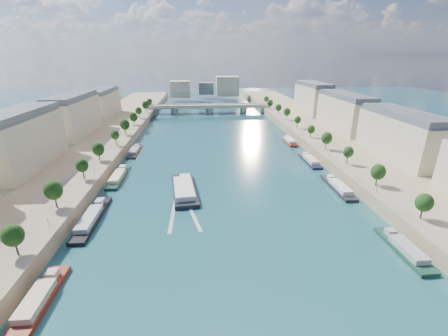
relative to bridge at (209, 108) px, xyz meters
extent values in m
plane|color=#0D2B3B|center=(0.00, -132.07, -5.08)|extent=(700.00, 700.00, 0.00)
cube|color=#9E8460|center=(-72.00, -132.07, -2.58)|extent=(44.00, 520.00, 5.00)
cube|color=#9E8460|center=(72.00, -132.07, -2.58)|extent=(44.00, 520.00, 5.00)
cube|color=gray|center=(-57.00, -132.07, -0.03)|extent=(14.00, 520.00, 0.10)
cube|color=gray|center=(57.00, -132.07, -0.03)|extent=(14.00, 520.00, 0.10)
cylinder|color=#382B1E|center=(-55.00, -214.07, 1.83)|extent=(0.50, 0.50, 3.82)
ellipsoid|color=black|center=(-55.00, -214.07, 5.42)|extent=(4.80, 4.80, 5.52)
cylinder|color=#382B1E|center=(-55.00, -190.07, 1.83)|extent=(0.50, 0.50, 3.82)
ellipsoid|color=black|center=(-55.00, -190.07, 5.42)|extent=(4.80, 4.80, 5.52)
cylinder|color=#382B1E|center=(-55.00, -166.07, 1.83)|extent=(0.50, 0.50, 3.82)
ellipsoid|color=black|center=(-55.00, -166.07, 5.42)|extent=(4.80, 4.80, 5.52)
cylinder|color=#382B1E|center=(-55.00, -142.07, 1.83)|extent=(0.50, 0.50, 3.82)
ellipsoid|color=black|center=(-55.00, -142.07, 5.42)|extent=(4.80, 4.80, 5.52)
cylinder|color=#382B1E|center=(-55.00, -118.07, 1.83)|extent=(0.50, 0.50, 3.82)
ellipsoid|color=black|center=(-55.00, -118.07, 5.42)|extent=(4.80, 4.80, 5.52)
cylinder|color=#382B1E|center=(-55.00, -94.07, 1.83)|extent=(0.50, 0.50, 3.82)
ellipsoid|color=black|center=(-55.00, -94.07, 5.42)|extent=(4.80, 4.80, 5.52)
cylinder|color=#382B1E|center=(-55.00, -70.07, 1.83)|extent=(0.50, 0.50, 3.82)
ellipsoid|color=black|center=(-55.00, -70.07, 5.42)|extent=(4.80, 4.80, 5.52)
cylinder|color=#382B1E|center=(-55.00, -46.07, 1.83)|extent=(0.50, 0.50, 3.82)
ellipsoid|color=black|center=(-55.00, -46.07, 5.42)|extent=(4.80, 4.80, 5.52)
cylinder|color=#382B1E|center=(-55.00, -22.07, 1.83)|extent=(0.50, 0.50, 3.82)
ellipsoid|color=black|center=(-55.00, -22.07, 5.42)|extent=(4.80, 4.80, 5.52)
cylinder|color=#382B1E|center=(-55.00, 1.93, 1.83)|extent=(0.50, 0.50, 3.82)
ellipsoid|color=black|center=(-55.00, 1.93, 5.42)|extent=(4.80, 4.80, 5.52)
cylinder|color=#382B1E|center=(55.00, -206.07, 1.83)|extent=(0.50, 0.50, 3.82)
ellipsoid|color=black|center=(55.00, -206.07, 5.42)|extent=(4.80, 4.80, 5.52)
cylinder|color=#382B1E|center=(55.00, -182.07, 1.83)|extent=(0.50, 0.50, 3.82)
ellipsoid|color=black|center=(55.00, -182.07, 5.42)|extent=(4.80, 4.80, 5.52)
cylinder|color=#382B1E|center=(55.00, -158.07, 1.83)|extent=(0.50, 0.50, 3.82)
ellipsoid|color=black|center=(55.00, -158.07, 5.42)|extent=(4.80, 4.80, 5.52)
cylinder|color=#382B1E|center=(55.00, -134.07, 1.83)|extent=(0.50, 0.50, 3.82)
ellipsoid|color=black|center=(55.00, -134.07, 5.42)|extent=(4.80, 4.80, 5.52)
cylinder|color=#382B1E|center=(55.00, -110.07, 1.83)|extent=(0.50, 0.50, 3.82)
ellipsoid|color=black|center=(55.00, -110.07, 5.42)|extent=(4.80, 4.80, 5.52)
cylinder|color=#382B1E|center=(55.00, -86.07, 1.83)|extent=(0.50, 0.50, 3.82)
ellipsoid|color=black|center=(55.00, -86.07, 5.42)|extent=(4.80, 4.80, 5.52)
cylinder|color=#382B1E|center=(55.00, -62.07, 1.83)|extent=(0.50, 0.50, 3.82)
ellipsoid|color=black|center=(55.00, -62.07, 5.42)|extent=(4.80, 4.80, 5.52)
cylinder|color=#382B1E|center=(55.00, -38.07, 1.83)|extent=(0.50, 0.50, 3.82)
ellipsoid|color=black|center=(55.00, -38.07, 5.42)|extent=(4.80, 4.80, 5.52)
cylinder|color=#382B1E|center=(55.00, -14.07, 1.83)|extent=(0.50, 0.50, 3.82)
ellipsoid|color=black|center=(55.00, -14.07, 5.42)|extent=(4.80, 4.80, 5.52)
cylinder|color=#382B1E|center=(55.00, 9.93, 1.83)|extent=(0.50, 0.50, 3.82)
ellipsoid|color=black|center=(55.00, 9.93, 5.42)|extent=(4.80, 4.80, 5.52)
cylinder|color=black|center=(-52.50, -202.07, 1.92)|extent=(0.14, 0.14, 4.00)
sphere|color=#FFE5B2|center=(-52.50, -202.07, 4.02)|extent=(0.36, 0.36, 0.36)
cylinder|color=black|center=(-52.50, -162.07, 1.92)|extent=(0.14, 0.14, 4.00)
sphere|color=#FFE5B2|center=(-52.50, -162.07, 4.02)|extent=(0.36, 0.36, 0.36)
cylinder|color=black|center=(-52.50, -122.07, 1.92)|extent=(0.14, 0.14, 4.00)
sphere|color=#FFE5B2|center=(-52.50, -122.07, 4.02)|extent=(0.36, 0.36, 0.36)
cylinder|color=black|center=(-52.50, -82.07, 1.92)|extent=(0.14, 0.14, 4.00)
sphere|color=#FFE5B2|center=(-52.50, -82.07, 4.02)|extent=(0.36, 0.36, 0.36)
cylinder|color=black|center=(-52.50, -42.07, 1.92)|extent=(0.14, 0.14, 4.00)
sphere|color=#FFE5B2|center=(-52.50, -42.07, 4.02)|extent=(0.36, 0.36, 0.36)
cylinder|color=black|center=(52.50, -187.07, 1.92)|extent=(0.14, 0.14, 4.00)
sphere|color=#FFE5B2|center=(52.50, -187.07, 4.02)|extent=(0.36, 0.36, 0.36)
cylinder|color=black|center=(52.50, -147.07, 1.92)|extent=(0.14, 0.14, 4.00)
sphere|color=#FFE5B2|center=(52.50, -147.07, 4.02)|extent=(0.36, 0.36, 0.36)
cylinder|color=black|center=(52.50, -107.07, 1.92)|extent=(0.14, 0.14, 4.00)
sphere|color=#FFE5B2|center=(52.50, -107.07, 4.02)|extent=(0.36, 0.36, 0.36)
cylinder|color=black|center=(52.50, -67.07, 1.92)|extent=(0.14, 0.14, 4.00)
sphere|color=#FFE5B2|center=(52.50, -67.07, 4.02)|extent=(0.36, 0.36, 0.36)
cylinder|color=black|center=(52.50, -27.07, 1.92)|extent=(0.14, 0.14, 4.00)
sphere|color=#FFE5B2|center=(52.50, -27.07, 4.02)|extent=(0.36, 0.36, 0.36)
cube|color=#C0AE93|center=(-85.00, -149.07, 9.92)|extent=(16.00, 52.00, 20.00)
cube|color=#474C54|center=(-85.00, -149.07, 21.52)|extent=(14.72, 50.44, 3.20)
cube|color=#C0AE93|center=(-85.00, -91.07, 9.92)|extent=(16.00, 52.00, 20.00)
cube|color=#474C54|center=(-85.00, -91.07, 21.52)|extent=(14.72, 50.44, 3.20)
cube|color=#C0AE93|center=(-85.00, -33.07, 9.92)|extent=(16.00, 52.00, 20.00)
cube|color=#474C54|center=(-85.00, -33.07, 21.52)|extent=(14.72, 50.44, 3.20)
cube|color=#C0AE93|center=(85.00, -149.07, 9.92)|extent=(16.00, 52.00, 20.00)
cube|color=#474C54|center=(85.00, -149.07, 21.52)|extent=(14.72, 50.44, 3.20)
cube|color=#C0AE93|center=(85.00, -91.07, 9.92)|extent=(16.00, 52.00, 20.00)
cube|color=#474C54|center=(85.00, -91.07, 21.52)|extent=(14.72, 50.44, 3.20)
cube|color=#C0AE93|center=(85.00, -33.07, 9.92)|extent=(16.00, 52.00, 20.00)
cube|color=#474C54|center=(85.00, -33.07, 21.52)|extent=(14.72, 50.44, 3.20)
cube|color=#C0AE93|center=(-30.00, 77.93, 8.92)|extent=(22.00, 18.00, 18.00)
cube|color=#C0AE93|center=(25.00, 87.93, 10.92)|extent=(26.00, 20.00, 22.00)
cube|color=#474C54|center=(0.00, 102.93, 6.92)|extent=(18.00, 16.00, 14.00)
cube|color=#C1B79E|center=(0.00, 0.00, 1.12)|extent=(112.00, 11.00, 2.20)
cube|color=#C1B79E|center=(0.00, -5.00, 2.62)|extent=(112.00, 0.80, 0.90)
cube|color=#C1B79E|center=(0.00, 5.00, 2.62)|extent=(112.00, 0.80, 0.90)
cylinder|color=#C1B79E|center=(-32.00, 0.00, -2.58)|extent=(6.40, 6.40, 5.00)
cylinder|color=#C1B79E|center=(0.00, 0.00, -2.58)|extent=(6.40, 6.40, 5.00)
cylinder|color=#C1B79E|center=(32.00, 0.00, -2.58)|extent=(6.40, 6.40, 5.00)
cube|color=#C1B79E|center=(-52.00, 0.00, -2.58)|extent=(6.00, 12.00, 5.00)
cube|color=#C1B79E|center=(52.00, 0.00, -2.58)|extent=(6.00, 12.00, 5.00)
cube|color=black|center=(-16.28, -169.94, -4.59)|extent=(12.05, 31.27, 2.18)
cube|color=silver|center=(-16.28, -172.38, -2.53)|extent=(9.30, 20.49, 1.96)
cube|color=silver|center=(-16.28, -160.79, -2.61)|extent=(4.74, 4.12, 1.80)
cube|color=silver|center=(-19.48, -186.94, -5.06)|extent=(1.48, 26.01, 0.04)
cube|color=silver|center=(-13.08, -186.94, -5.06)|extent=(7.18, 25.57, 0.04)
cube|color=maroon|center=(-45.50, -224.36, -4.78)|extent=(5.00, 20.99, 1.80)
cube|color=#C1B291|center=(-45.50, -226.04, -3.08)|extent=(4.10, 11.55, 1.60)
cube|color=#C1B291|center=(-45.50, -218.06, -2.98)|extent=(2.50, 2.52, 1.80)
cube|color=black|center=(-45.50, -189.51, -4.78)|extent=(5.00, 29.43, 1.80)
cube|color=#A6ABB2|center=(-45.50, -191.86, -3.08)|extent=(4.10, 16.18, 1.60)
cube|color=#A6ABB2|center=(-45.50, -180.68, -2.98)|extent=(2.50, 3.53, 1.80)
cube|color=#153628|center=(-45.50, -154.00, -4.78)|extent=(5.00, 26.54, 1.80)
cube|color=beige|center=(-45.50, -156.13, -3.08)|extent=(4.10, 14.59, 1.60)
cube|color=beige|center=(-45.50, -146.04, -2.98)|extent=(2.50, 3.18, 1.80)
cube|color=#2A2A2C|center=(-45.50, -117.17, -4.78)|extent=(5.00, 22.12, 1.80)
cube|color=gray|center=(-45.50, -118.94, -3.08)|extent=(4.10, 12.17, 1.60)
cube|color=gray|center=(-45.50, -110.53, -2.98)|extent=(2.50, 2.65, 1.80)
cube|color=#183E2D|center=(45.50, -213.97, -4.78)|extent=(5.00, 21.18, 1.80)
cube|color=#9A98A1|center=(45.50, -215.66, -3.08)|extent=(4.10, 11.65, 1.60)
cube|color=#9A98A1|center=(45.50, -207.61, -2.98)|extent=(2.50, 2.54, 1.80)
cube|color=black|center=(45.50, -172.87, -4.78)|extent=(5.00, 24.36, 1.80)
cube|color=silver|center=(45.50, -174.82, -3.08)|extent=(4.10, 13.40, 1.60)
cube|color=silver|center=(45.50, -165.56, -2.98)|extent=(2.50, 2.92, 1.80)
cube|color=#1A1C39|center=(45.50, -140.36, -4.78)|extent=(5.00, 22.15, 1.80)
cube|color=beige|center=(45.50, -142.13, -3.08)|extent=(4.10, 12.18, 1.60)
cube|color=beige|center=(45.50, -133.71, -2.98)|extent=(2.50, 2.66, 1.80)
cube|color=maroon|center=(45.50, -104.71, -4.78)|extent=(5.00, 19.46, 1.80)
cube|color=silver|center=(45.50, -106.27, -3.08)|extent=(4.10, 10.70, 1.60)
cube|color=silver|center=(45.50, -98.87, -2.98)|extent=(2.50, 2.34, 1.80)
camera|label=1|loc=(-9.58, -278.67, 45.75)|focal=24.00mm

